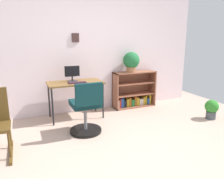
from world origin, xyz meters
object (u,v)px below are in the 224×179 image
at_px(potted_plant_floor, 212,108).
at_px(bookshelf_low, 133,92).
at_px(office_chair, 86,111).
at_px(potted_plant_on_shelf, 131,61).
at_px(monitor, 72,74).
at_px(keyboard, 77,83).
at_px(desk, 75,85).

bearing_deg(potted_plant_floor, bookshelf_low, 127.84).
bearing_deg(office_chair, potted_plant_on_shelf, 36.10).
xyz_separation_m(office_chair, potted_plant_on_shelf, (1.29, 0.94, 0.65)).
bearing_deg(office_chair, monitor, 91.04).
bearing_deg(potted_plant_on_shelf, monitor, -175.36).
distance_m(bookshelf_low, potted_plant_floor, 1.64).
height_order(keyboard, bookshelf_low, bookshelf_low).
xyz_separation_m(desk, monitor, (-0.04, 0.05, 0.21)).
bearing_deg(monitor, keyboard, -74.67).
relative_size(potted_plant_on_shelf, potted_plant_floor, 1.15).
height_order(monitor, potted_plant_floor, monitor).
height_order(desk, keyboard, keyboard).
height_order(bookshelf_low, potted_plant_on_shelf, potted_plant_on_shelf).
height_order(office_chair, potted_plant_on_shelf, potted_plant_on_shelf).
relative_size(bookshelf_low, potted_plant_floor, 2.53).
bearing_deg(potted_plant_floor, desk, 155.45).
relative_size(monitor, keyboard, 0.90).
height_order(keyboard, potted_plant_floor, keyboard).
relative_size(bookshelf_low, potted_plant_on_shelf, 2.21).
bearing_deg(bookshelf_low, desk, -171.10).
bearing_deg(keyboard, bookshelf_low, 13.79).
xyz_separation_m(monitor, potted_plant_floor, (2.40, -1.13, -0.65)).
relative_size(desk, keyboard, 3.12).
height_order(office_chair, potted_plant_floor, office_chair).
bearing_deg(bookshelf_low, potted_plant_floor, -52.16).
bearing_deg(potted_plant_on_shelf, keyboard, -167.54).
xyz_separation_m(potted_plant_on_shelf, potted_plant_floor, (1.09, -1.24, -0.82)).
distance_m(office_chair, potted_plant_floor, 2.41).
relative_size(office_chair, bookshelf_low, 0.92).
relative_size(desk, potted_plant_on_shelf, 2.37).
distance_m(potted_plant_on_shelf, potted_plant_floor, 1.85).
distance_m(monitor, office_chair, 0.96).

